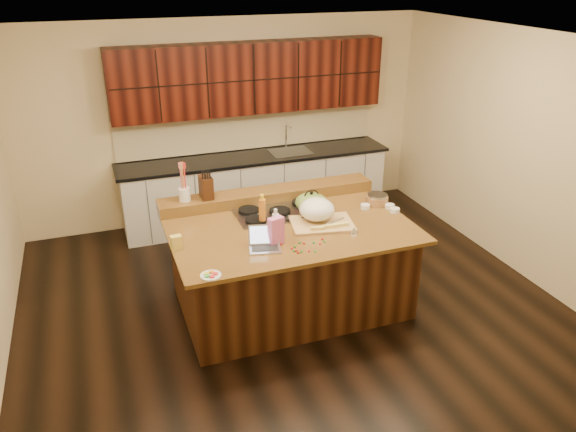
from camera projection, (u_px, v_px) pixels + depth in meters
name	position (u px, v px, depth m)	size (l,w,h in m)	color
room	(290.00, 185.00, 5.43)	(5.52, 5.02, 2.72)	black
island	(290.00, 265.00, 5.80)	(2.40, 1.60, 0.92)	black
back_ledge	(268.00, 195.00, 6.18)	(2.40, 0.30, 0.12)	black
cooktop	(280.00, 212.00, 5.86)	(0.92, 0.52, 0.05)	gray
back_counter	(254.00, 151.00, 7.58)	(3.70, 0.66, 2.40)	silver
kettle	(311.00, 203.00, 5.79)	(0.19, 0.19, 0.17)	black
green_bowl	(311.00, 202.00, 5.79)	(0.33, 0.33, 0.18)	olive
laptop	(265.00, 242.00, 5.15)	(0.33, 0.29, 0.20)	#B7B7BC
oil_bottle	(262.00, 212.00, 5.58)	(0.07, 0.07, 0.27)	#C57222
vinegar_bottle	(276.00, 226.00, 5.30)	(0.06, 0.06, 0.25)	silver
wooden_tray	(318.00, 213.00, 5.62)	(0.68, 0.55, 0.25)	tan
ramekin_a	(390.00, 206.00, 5.98)	(0.10, 0.10, 0.04)	white
ramekin_b	(395.00, 210.00, 5.89)	(0.10, 0.10, 0.04)	white
ramekin_c	(365.00, 206.00, 5.98)	(0.10, 0.10, 0.04)	white
strainer_bowl	(377.00, 200.00, 6.09)	(0.24, 0.24, 0.09)	#996B3F
kitchen_timer	(354.00, 230.00, 5.42)	(0.08, 0.08, 0.07)	silver
pink_bag	(276.00, 231.00, 5.19)	(0.14, 0.08, 0.27)	#D162A0
candy_plate	(211.00, 275.00, 4.70)	(0.18, 0.18, 0.01)	white
package_box	(176.00, 243.00, 5.11)	(0.10, 0.07, 0.14)	gold
utensil_crock	(185.00, 194.00, 5.85)	(0.12, 0.12, 0.14)	white
knife_block	(206.00, 187.00, 5.90)	(0.12, 0.19, 0.24)	black
gumdrop_0	(320.00, 244.00, 5.22)	(0.02, 0.02, 0.02)	red
gumdrop_1	(315.00, 251.00, 5.09)	(0.02, 0.02, 0.02)	#198C26
gumdrop_2	(304.00, 243.00, 5.23)	(0.02, 0.02, 0.02)	red
gumdrop_3	(295.00, 246.00, 5.17)	(0.02, 0.02, 0.02)	#198C26
gumdrop_4	(322.00, 239.00, 5.31)	(0.02, 0.02, 0.02)	red
gumdrop_5	(325.00, 242.00, 5.26)	(0.02, 0.02, 0.02)	#198C26
gumdrop_6	(298.00, 253.00, 5.06)	(0.02, 0.02, 0.02)	red
gumdrop_7	(300.00, 243.00, 5.24)	(0.02, 0.02, 0.02)	#198C26
gumdrop_8	(281.00, 244.00, 5.21)	(0.02, 0.02, 0.02)	red
gumdrop_9	(301.00, 252.00, 5.08)	(0.02, 0.02, 0.02)	#198C26
gumdrop_10	(296.00, 250.00, 5.10)	(0.02, 0.02, 0.02)	red
gumdrop_11	(314.00, 243.00, 5.24)	(0.02, 0.02, 0.02)	#198C26
gumdrop_12	(292.00, 248.00, 5.14)	(0.02, 0.02, 0.02)	red
gumdrop_13	(294.00, 251.00, 5.09)	(0.02, 0.02, 0.02)	#198C26
gumdrop_14	(309.00, 251.00, 5.09)	(0.02, 0.02, 0.02)	red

